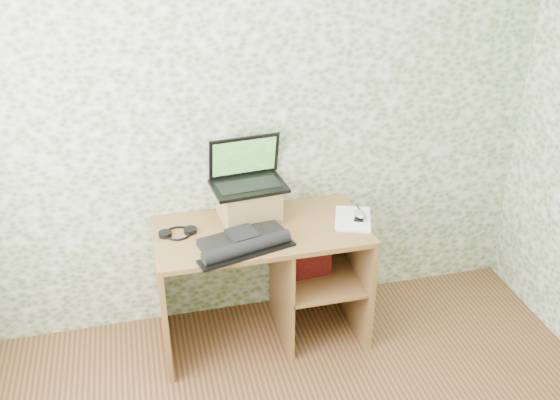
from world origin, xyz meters
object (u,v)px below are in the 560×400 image
object	(u,v)px
keyboard	(244,243)
notepad	(353,219)
desk	(273,264)
riser	(249,203)
laptop	(247,174)

from	to	relation	value
keyboard	notepad	xyz separation A→B (m)	(0.66, 0.13, -0.02)
desk	riser	world-z (taller)	riser
riser	laptop	world-z (taller)	laptop
riser	notepad	xyz separation A→B (m)	(0.58, -0.17, -0.09)
desk	riser	bearing A→B (deg)	134.90
riser	keyboard	xyz separation A→B (m)	(-0.09, -0.31, -0.07)
desk	notepad	bearing A→B (deg)	-6.94
laptop	desk	bearing A→B (deg)	-59.95
riser	desk	bearing A→B (deg)	-45.10
riser	notepad	bearing A→B (deg)	-16.61
keyboard	desk	bearing A→B (deg)	28.24
riser	notepad	distance (m)	0.61
riser	laptop	xyz separation A→B (m)	(-0.00, 0.04, 0.16)
laptop	keyboard	size ratio (longest dim) A/B	0.80
riser	notepad	size ratio (longest dim) A/B	1.14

